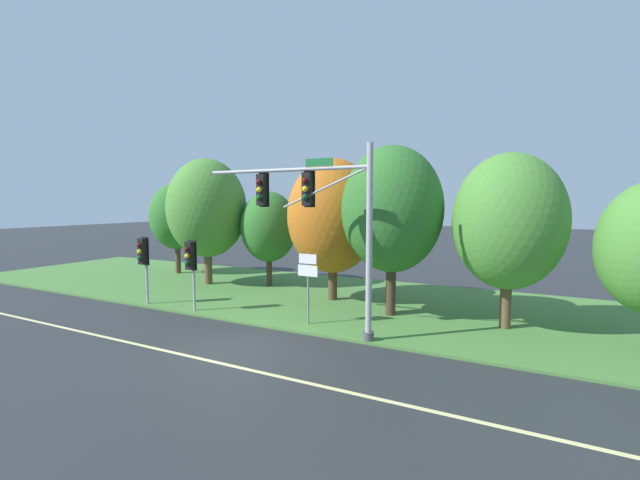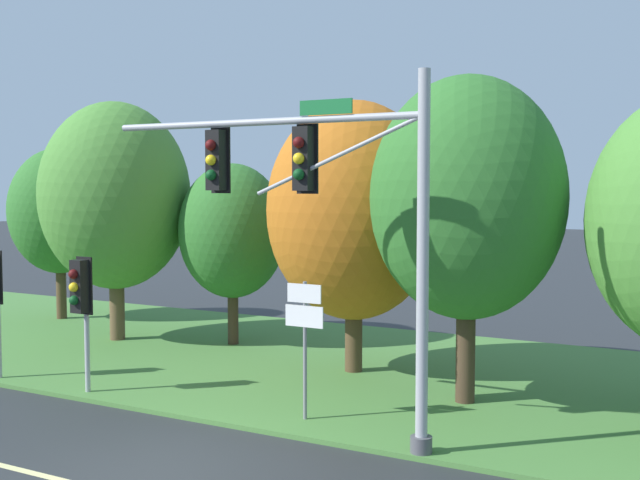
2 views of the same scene
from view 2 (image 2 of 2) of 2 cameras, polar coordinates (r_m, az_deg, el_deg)
ground_plane at (r=14.86m, az=-12.02°, el=-15.51°), size 160.00×160.00×0.00m
grass_verge at (r=21.50m, az=2.72°, el=-9.16°), size 48.00×11.50×0.10m
traffic_signal_mast at (r=15.09m, az=0.49°, el=2.60°), size 7.15×0.49×6.86m
pedestrian_signal_further_along at (r=19.26m, az=-16.65°, el=-3.75°), size 0.46×0.55×3.17m
route_sign_post at (r=16.49m, az=-1.10°, el=-6.22°), size 0.88×0.08×2.86m
tree_nearest_road at (r=30.19m, az=-18.04°, el=1.95°), size 3.59×3.59×6.13m
tree_left_of_mast at (r=25.56m, az=-14.36°, el=3.04°), size 4.62×4.62×7.38m
tree_behind_signpost at (r=24.24m, az=-6.25°, el=0.63°), size 3.24×3.24×5.47m
tree_mid_verge at (r=20.53m, az=2.43°, el=2.08°), size 4.49×4.49×6.98m
tree_tall_centre at (r=17.85m, az=10.44°, el=2.92°), size 4.29×4.29×7.22m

